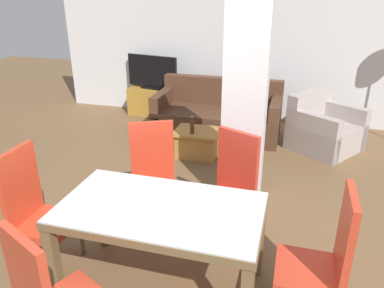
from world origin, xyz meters
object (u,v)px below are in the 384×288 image
(dining_chair_head_left, at_px, (35,208))
(armchair, at_px, (323,130))
(dining_chair_head_right, at_px, (324,258))
(tv_screen, at_px, (152,73))
(coffee_table, at_px, (197,143))
(dining_chair_far_right, at_px, (230,187))
(tv_stand, at_px, (153,101))
(dining_chair_far_left, at_px, (153,175))
(sofa, at_px, (218,117))
(dining_table, at_px, (161,225))
(bottle, at_px, (192,127))

(dining_chair_head_left, bearing_deg, armchair, 143.43)
(dining_chair_head_left, bearing_deg, dining_chair_head_right, 90.00)
(dining_chair_head_right, distance_m, tv_screen, 5.17)
(coffee_table, xyz_separation_m, tv_screen, (-1.32, 1.64, 0.61))
(dining_chair_far_right, distance_m, tv_stand, 4.05)
(dining_chair_head_left, xyz_separation_m, tv_screen, (-0.58, 4.25, 0.25))
(dining_chair_far_left, relative_size, sofa, 0.54)
(armchair, height_order, coffee_table, armchair)
(dining_chair_head_right, bearing_deg, coffee_table, 31.65)
(coffee_table, xyz_separation_m, tv_stand, (-1.32, 1.64, 0.05))
(dining_chair_far_right, bearing_deg, tv_stand, -32.71)
(sofa, relative_size, coffee_table, 3.10)
(dining_table, distance_m, bottle, 2.53)
(dining_table, distance_m, coffee_table, 2.67)
(dining_chair_head_left, bearing_deg, sofa, 166.87)
(dining_chair_head_right, bearing_deg, armchair, -2.73)
(armchair, height_order, tv_screen, tv_screen)
(armchair, relative_size, tv_stand, 1.32)
(bottle, bearing_deg, dining_chair_head_right, -56.34)
(armchair, bearing_deg, dining_chair_head_left, -1.79)
(dining_chair_head_right, relative_size, armchair, 0.89)
(dining_chair_far_left, xyz_separation_m, dining_chair_far_right, (0.78, -0.03, 0.00))
(dining_chair_head_right, bearing_deg, dining_chair_far_left, 62.25)
(bottle, bearing_deg, coffee_table, 69.42)
(dining_chair_head_left, relative_size, dining_chair_far_right, 1.00)
(sofa, distance_m, tv_screen, 1.65)
(dining_chair_head_left, xyz_separation_m, coffee_table, (0.74, 2.61, -0.36))
(dining_chair_far_left, height_order, bottle, dining_chair_far_left)
(dining_table, xyz_separation_m, tv_stand, (-1.73, 4.25, -0.35))
(dining_chair_head_left, bearing_deg, coffee_table, 164.12)
(sofa, bearing_deg, dining_table, 94.96)
(dining_chair_head_right, xyz_separation_m, tv_stand, (-2.93, 4.25, -0.31))
(dining_chair_head_left, distance_m, sofa, 3.69)
(dining_chair_head_right, relative_size, bottle, 4.35)
(dining_chair_far_right, relative_size, tv_stand, 1.17)
(dining_chair_head_left, relative_size, tv_stand, 1.17)
(dining_table, xyz_separation_m, bottle, (-0.45, 2.49, -0.12))
(dining_chair_head_left, height_order, sofa, dining_chair_head_left)
(armchair, xyz_separation_m, tv_screen, (-3.09, 0.87, 0.52))
(armchair, distance_m, bottle, 2.04)
(dining_chair_far_left, distance_m, tv_stand, 3.68)
(dining_chair_far_left, bearing_deg, dining_table, 90.00)
(tv_screen, bearing_deg, dining_chair_far_right, 133.03)
(dining_chair_head_left, bearing_deg, dining_chair_far_left, 137.93)
(dining_table, distance_m, tv_screen, 4.60)
(sofa, bearing_deg, bottle, 82.74)
(sofa, bearing_deg, dining_chair_head_left, 76.87)
(tv_stand, bearing_deg, coffee_table, -51.20)
(coffee_table, bearing_deg, dining_chair_far_left, -89.53)
(bottle, relative_size, tv_stand, 0.27)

